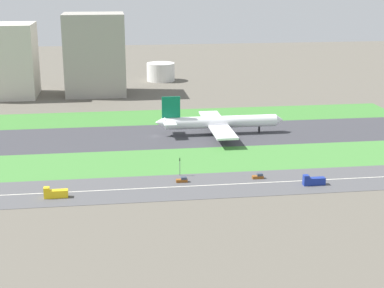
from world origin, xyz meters
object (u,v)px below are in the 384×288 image
car_0 (182,180)px  fuel_tank_west (161,72)px  car_2 (258,176)px  terminal_building (2,61)px  truck_1 (55,193)px  airliner (218,122)px  hangar_building (95,54)px  traffic_light (180,165)px  truck_0 (313,181)px

car_0 → fuel_tank_west: 227.37m
car_2 → terminal_building: bearing=124.5°
truck_1 → terminal_building: 199.12m
airliner → hangar_building: 131.20m
hangar_building → truck_1: bearing=-93.4°
car_0 → terminal_building: terminal_building is taller
truck_1 → car_2: (76.88, 10.00, -0.75)m
traffic_light → car_0: bearing=-90.1°
car_0 → traffic_light: 8.68m
airliner → fuel_tank_west: (-14.51, 159.00, 0.46)m
truck_0 → car_2: (-18.82, 10.00, -0.75)m
car_2 → hangar_building: size_ratio=0.08×
car_0 → traffic_light: (0.01, 7.99, 3.37)m
car_0 → truck_0: size_ratio=0.52×
hangar_building → car_2: bearing=-70.2°
truck_1 → hangar_building: hangar_building is taller
truck_1 → fuel_tank_west: bearing=-103.9°
truck_0 → hangar_building: (-84.25, 192.00, 24.85)m
truck_0 → traffic_light: bearing=-20.3°
car_0 → hangar_building: bearing=101.0°
traffic_light → hangar_building: hangar_building is taller
car_2 → hangar_building: bearing=109.8°
car_2 → hangar_building: hangar_building is taller
car_2 → terminal_building: (-124.92, 182.00, 22.60)m
car_0 → hangar_building: 187.19m
traffic_light → terminal_building: size_ratio=0.15×
car_0 → car_2: bearing=0.0°
truck_0 → hangar_building: size_ratio=0.16×
truck_0 → fuel_tank_west: bearing=-81.1°
truck_1 → airliner: bearing=-133.2°
terminal_building → truck_0: bearing=-53.2°
traffic_light → truck_0: bearing=-20.3°
airliner → car_0: airliner is taller
truck_1 → fuel_tank_west: 244.20m
traffic_light → terminal_building: (-95.00, 174.01, 19.23)m
airliner → car_2: size_ratio=14.77×
truck_0 → traffic_light: 52.02m
car_2 → fuel_tank_west: fuel_tank_west is taller
terminal_building → car_0: bearing=-62.4°
car_2 → car_0: bearing=180.0°
truck_1 → terminal_building: size_ratio=0.18×
terminal_building → hangar_building: bearing=0.0°
airliner → car_2: airliner is taller
terminal_building → hangar_building: 59.56m
traffic_light → terminal_building: terminal_building is taller
airliner → terminal_building: terminal_building is taller
truck_0 → terminal_building: size_ratio=0.18×
airliner → traffic_light: 65.50m
hangar_building → traffic_light: bearing=-78.5°
truck_0 → terminal_building: terminal_building is taller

